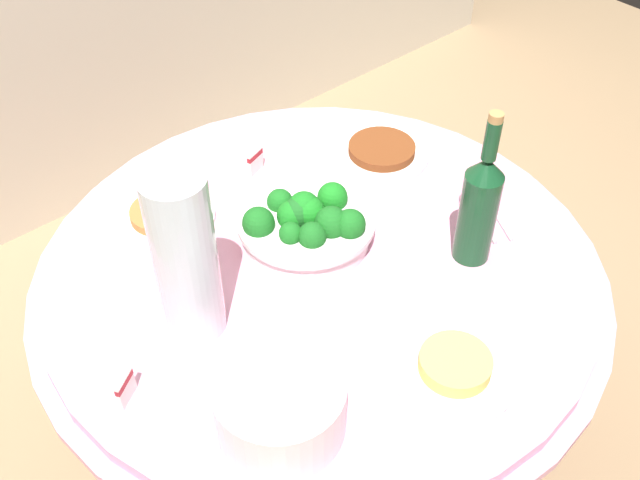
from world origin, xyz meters
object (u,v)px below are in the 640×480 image
wine_bottle (479,206)px  serving_tongs (487,214)px  label_placard_mid (125,387)px  decorative_fruit_vase (187,267)px  label_placard_front (255,161)px  food_plate_peanuts (163,216)px  food_plate_noodles (454,368)px  plate_stack (280,406)px  food_plate_stir_fry (382,152)px  broccoli_bowl (306,223)px

wine_bottle → serving_tongs: size_ratio=2.08×
wine_bottle → label_placard_mid: 0.72m
decorative_fruit_vase → wine_bottle: bearing=-21.9°
wine_bottle → label_placard_front: size_ratio=6.11×
food_plate_peanuts → food_plate_noodles: size_ratio=1.00×
wine_bottle → label_placard_mid: (-0.70, 0.15, -0.10)m
decorative_fruit_vase → serving_tongs: size_ratio=2.10×
plate_stack → wine_bottle: wine_bottle is taller
plate_stack → food_plate_stir_fry: plate_stack is taller
label_placard_front → label_placard_mid: bearing=-146.9°
broccoli_bowl → plate_stack: 0.44m
decorative_fruit_vase → serving_tongs: decorative_fruit_vase is taller
food_plate_noodles → label_placard_front: bearing=82.5°
food_plate_stir_fry → food_plate_noodles: 0.63m
plate_stack → serving_tongs: size_ratio=1.30×
plate_stack → wine_bottle: (0.54, 0.06, 0.07)m
plate_stack → decorative_fruit_vase: bearing=86.0°
food_plate_peanuts → label_placard_mid: bearing=-129.7°
wine_bottle → decorative_fruit_vase: size_ratio=0.99×
food_plate_stir_fry → food_plate_noodles: size_ratio=1.00×
decorative_fruit_vase → food_plate_stir_fry: bearing=13.1°
decorative_fruit_vase → label_placard_mid: (-0.18, -0.06, -0.12)m
broccoli_bowl → food_plate_stir_fry: 0.34m
plate_stack → label_placard_mid: (-0.16, 0.21, -0.02)m
food_plate_noodles → label_placard_mid: (-0.45, 0.32, 0.02)m
food_plate_noodles → food_plate_peanuts: bearing=103.6°
decorative_fruit_vase → broccoli_bowl: bearing=7.1°
wine_bottle → food_plate_noodles: bearing=-144.8°
wine_bottle → label_placard_mid: size_ratio=6.11×
plate_stack → food_plate_stir_fry: size_ratio=0.95×
serving_tongs → label_placard_mid: (-0.82, 0.09, 0.03)m
food_plate_peanuts → serving_tongs: bearing=-39.8°
decorative_fruit_vase → serving_tongs: (0.64, -0.15, -0.14)m
food_plate_peanuts → label_placard_front: bearing=1.1°
wine_bottle → label_placard_front: (-0.16, 0.50, -0.10)m
serving_tongs → food_plate_peanuts: 0.69m
food_plate_peanuts → broccoli_bowl: bearing=-53.1°
food_plate_stir_fry → label_placard_mid: label_placard_mid is taller
broccoli_bowl → food_plate_noodles: bearing=-93.4°
broccoli_bowl → food_plate_peanuts: bearing=126.9°
food_plate_noodles → decorative_fruit_vase: bearing=125.3°
wine_bottle → food_plate_stir_fry: (0.10, 0.35, -0.12)m
broccoli_bowl → food_plate_stir_fry: broccoli_bowl is taller
plate_stack → food_plate_stir_fry: (0.63, 0.41, -0.04)m
food_plate_peanuts → food_plate_stir_fry: 0.53m
label_placard_front → label_placard_mid: 0.64m
wine_bottle → food_plate_noodles: size_ratio=1.53×
food_plate_peanuts → food_plate_stir_fry: same height
serving_tongs → label_placard_front: size_ratio=2.94×
decorative_fruit_vase → food_plate_noodles: size_ratio=1.55×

